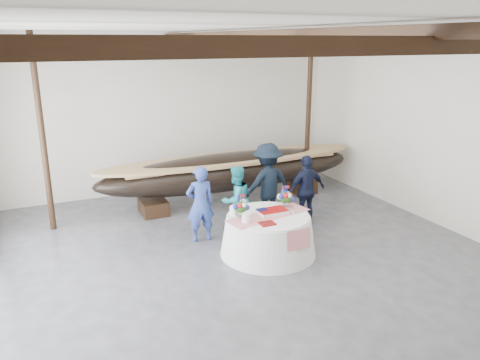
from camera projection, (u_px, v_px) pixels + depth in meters
name	position (u px, v px, depth m)	size (l,w,h in m)	color
floor	(265.00, 275.00, 8.91)	(10.00, 12.00, 0.01)	#3D3D42
wall_back	(170.00, 114.00, 13.48)	(10.00, 0.02, 4.50)	silver
wall_right	(468.00, 137.00, 10.25)	(0.02, 12.00, 4.50)	silver
ceiling	(269.00, 27.00, 7.61)	(10.00, 12.00, 0.01)	white
pavilion_structure	(249.00, 57.00, 8.39)	(9.80, 11.76, 4.50)	black
longboat_display	(232.00, 171.00, 12.68)	(7.38, 1.48, 1.38)	black
banquet_table	(268.00, 234.00, 9.70)	(1.99, 1.99, 0.85)	white
tabletop_items	(263.00, 206.00, 9.67)	(1.91, 1.01, 0.40)	red
guest_woman_blue	(200.00, 204.00, 10.21)	(0.62, 0.41, 1.71)	#2B418C
guest_woman_teal	(236.00, 200.00, 10.65)	(0.77, 0.60, 1.59)	teal
guest_man_left	(267.00, 184.00, 11.20)	(1.28, 0.73, 1.98)	black
guest_man_right	(306.00, 190.00, 11.17)	(1.00, 0.42, 1.70)	black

